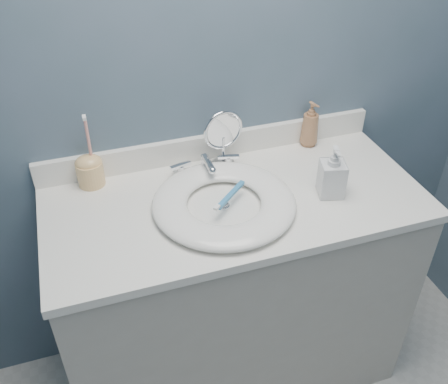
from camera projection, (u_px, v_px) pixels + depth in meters
name	position (u px, v px, depth m)	size (l,w,h in m)	color
back_wall	(209.00, 72.00, 1.62)	(2.20, 0.02, 2.40)	#445967
vanity_cabinet	(234.00, 295.00, 1.87)	(1.20, 0.55, 0.85)	#B5B0A5
countertop	(236.00, 202.00, 1.61)	(1.22, 0.57, 0.03)	white
backsplash	(212.00, 146.00, 1.77)	(1.22, 0.02, 0.09)	white
basin	(224.00, 203.00, 1.55)	(0.45, 0.45, 0.04)	white
drain	(224.00, 206.00, 1.56)	(0.04, 0.04, 0.01)	silver
faucet	(206.00, 167.00, 1.70)	(0.25, 0.13, 0.07)	silver
makeup_mirror	(223.00, 136.00, 1.69)	(0.14, 0.08, 0.21)	silver
soap_bottle_amber	(310.00, 124.00, 1.82)	(0.07, 0.07, 0.17)	#9A6945
soap_bottle_clear	(333.00, 171.00, 1.57)	(0.08, 0.08, 0.17)	silver
toothbrush_holder	(90.00, 169.00, 1.63)	(0.09, 0.09, 0.25)	#ECBB76
toothbrush_lying	(230.00, 196.00, 1.54)	(0.14, 0.13, 0.02)	teal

